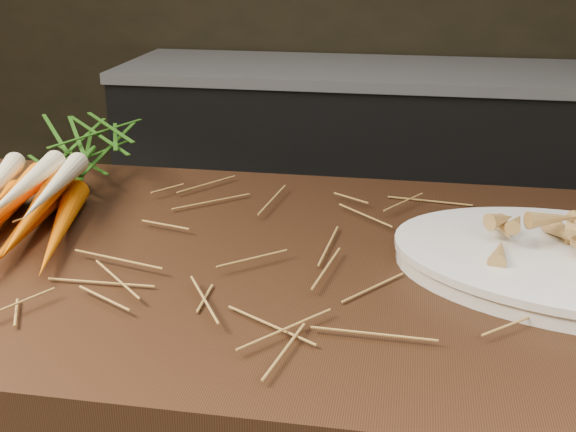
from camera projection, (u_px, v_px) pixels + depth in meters
name	position (u px, v px, depth m)	size (l,w,h in m)	color
back_counter	(357.00, 172.00, 2.87)	(1.82, 0.62, 0.84)	black
straw_bedding	(44.00, 233.00, 1.02)	(1.40, 0.60, 0.02)	olive
root_veg_bunch	(53.00, 172.00, 1.14)	(0.29, 0.58, 0.11)	#EB6401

